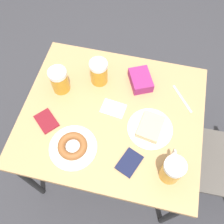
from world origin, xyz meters
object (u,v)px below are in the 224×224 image
(napkin_folded, at_px, (114,109))
(passport_far_edge, at_px, (129,162))
(blue_pouch, at_px, (141,80))
(beer_mug_right, at_px, (172,170))
(passport_near_edge, at_px, (46,121))
(beer_mug_left, at_px, (99,72))
(beer_mug_center, at_px, (59,80))
(plate_with_donut, at_px, (73,147))
(plate_with_cake, at_px, (150,128))
(fork, at_px, (182,99))

(napkin_folded, relative_size, passport_far_edge, 0.90)
(passport_far_edge, height_order, blue_pouch, blue_pouch)
(beer_mug_right, relative_size, passport_near_edge, 0.98)
(napkin_folded, bearing_deg, beer_mug_left, -143.18)
(beer_mug_left, height_order, beer_mug_center, same)
(plate_with_donut, distance_m, beer_mug_left, 0.43)
(beer_mug_right, bearing_deg, passport_far_edge, -93.13)
(plate_with_cake, relative_size, beer_mug_right, 1.55)
(plate_with_cake, height_order, plate_with_donut, plate_with_donut)
(beer_mug_left, xyz_separation_m, passport_far_edge, (0.44, 0.26, -0.07))
(passport_far_edge, bearing_deg, napkin_folded, -153.11)
(plate_with_cake, xyz_separation_m, beer_mug_center, (-0.14, -0.52, 0.06))
(passport_near_edge, height_order, blue_pouch, blue_pouch)
(plate_with_donut, bearing_deg, beer_mug_center, -152.57)
(beer_mug_center, xyz_separation_m, napkin_folded, (0.06, 0.32, -0.07))
(beer_mug_left, bearing_deg, napkin_folded, 36.82)
(beer_mug_right, distance_m, passport_far_edge, 0.20)
(beer_mug_center, bearing_deg, fork, 96.84)
(plate_with_cake, bearing_deg, blue_pouch, -159.91)
(beer_mug_center, xyz_separation_m, passport_far_edge, (0.34, 0.45, -0.07))
(beer_mug_left, relative_size, beer_mug_right, 1.00)
(fork, xyz_separation_m, blue_pouch, (-0.05, -0.24, 0.03))
(blue_pouch, bearing_deg, passport_near_edge, -51.21)
(beer_mug_center, height_order, beer_mug_right, same)
(passport_far_edge, bearing_deg, beer_mug_center, -126.59)
(fork, xyz_separation_m, passport_far_edge, (0.42, -0.21, 0.00))
(plate_with_donut, xyz_separation_m, passport_near_edge, (-0.11, -0.18, -0.02))
(plate_with_cake, xyz_separation_m, fork, (-0.22, 0.14, -0.01))
(fork, distance_m, blue_pouch, 0.25)
(plate_with_cake, height_order, beer_mug_right, beer_mug_right)
(plate_with_donut, bearing_deg, blue_pouch, 150.99)
(fork, relative_size, passport_far_edge, 1.04)
(beer_mug_center, distance_m, blue_pouch, 0.44)
(plate_with_cake, height_order, beer_mug_center, beer_mug_center)
(beer_mug_left, bearing_deg, blue_pouch, 97.44)
(passport_near_edge, bearing_deg, passport_far_edge, 75.56)
(beer_mug_left, xyz_separation_m, passport_near_edge, (0.32, -0.20, -0.07))
(plate_with_cake, bearing_deg, passport_far_edge, -19.05)
(plate_with_cake, relative_size, plate_with_donut, 0.98)
(passport_far_edge, relative_size, blue_pouch, 0.83)
(beer_mug_left, distance_m, passport_far_edge, 0.51)
(plate_with_cake, relative_size, passport_far_edge, 1.54)
(plate_with_donut, xyz_separation_m, blue_pouch, (-0.46, 0.25, 0.01))
(napkin_folded, distance_m, blue_pouch, 0.22)
(plate_with_cake, bearing_deg, beer_mug_left, -126.02)
(beer_mug_center, relative_size, napkin_folded, 1.11)
(plate_with_cake, height_order, fork, plate_with_cake)
(plate_with_cake, relative_size, beer_mug_center, 1.55)
(beer_mug_center, relative_size, beer_mug_right, 1.00)
(beer_mug_left, bearing_deg, plate_with_cake, 53.98)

